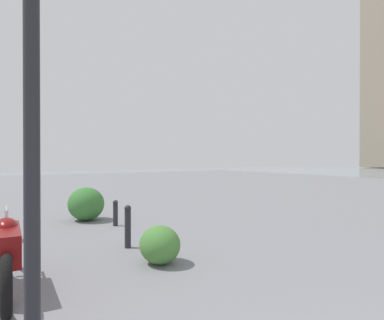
% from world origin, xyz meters
% --- Properties ---
extents(lamppost, '(0.98, 0.28, 3.95)m').
position_xyz_m(lamppost, '(3.22, 1.43, 2.64)').
color(lamppost, '#232328').
rests_on(lamppost, ground).
extents(motorcycle, '(2.17, 0.41, 1.06)m').
position_xyz_m(motorcycle, '(4.87, 1.55, 0.50)').
color(motorcycle, black).
rests_on(motorcycle, ground).
extents(bollard_near, '(0.13, 0.13, 0.82)m').
position_xyz_m(bollard_near, '(5.96, -0.55, 0.43)').
color(bollard_near, '#232328').
rests_on(bollard_near, ground).
extents(bollard_mid, '(0.13, 0.13, 0.66)m').
position_xyz_m(bollard_mid, '(8.05, -1.04, 0.34)').
color(bollard_mid, '#232328').
rests_on(bollard_mid, ground).
extents(shrub_low, '(1.07, 0.96, 0.91)m').
position_xyz_m(shrub_low, '(9.19, -0.60, 0.46)').
color(shrub_low, '#387533').
rests_on(shrub_low, ground).
extents(shrub_round, '(0.73, 0.65, 0.62)m').
position_xyz_m(shrub_round, '(4.78, -0.64, 0.31)').
color(shrub_round, '#477F38').
rests_on(shrub_round, ground).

